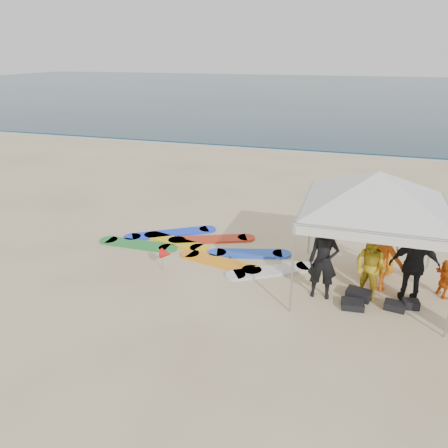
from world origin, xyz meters
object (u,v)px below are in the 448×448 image
(person_yellow, at_px, (370,268))
(surfboard_spread, at_px, (202,248))
(person_black_a, at_px, (323,261))
(canopy_tent, at_px, (380,171))
(marker_pennant, at_px, (166,254))
(person_orange_a, at_px, (382,255))
(person_orange_b, at_px, (384,243))
(person_seated, at_px, (445,278))
(person_black_b, at_px, (414,265))

(person_yellow, xyz_separation_m, surfboard_spread, (-4.69, 1.42, -0.77))
(person_black_a, distance_m, surfboard_spread, 4.09)
(canopy_tent, xyz_separation_m, marker_pennant, (-5.09, -0.64, -2.49))
(canopy_tent, bearing_deg, marker_pennant, -172.84)
(person_orange_a, distance_m, person_orange_b, 0.87)
(person_yellow, bearing_deg, person_black_a, -133.93)
(person_yellow, distance_m, marker_pennant, 5.14)
(person_yellow, height_order, person_seated, person_yellow)
(person_yellow, distance_m, person_orange_a, 0.63)
(canopy_tent, bearing_deg, person_orange_b, 67.93)
(person_black_a, bearing_deg, canopy_tent, 33.27)
(person_yellow, xyz_separation_m, canopy_tent, (-0.04, 0.49, 2.17))
(person_yellow, relative_size, canopy_tent, 0.36)
(person_orange_a, relative_size, person_seated, 1.90)
(canopy_tent, height_order, surfboard_spread, canopy_tent)
(marker_pennant, bearing_deg, person_yellow, 1.68)
(person_orange_a, height_order, person_seated, person_orange_a)
(person_black_a, xyz_separation_m, person_black_b, (2.01, 0.40, 0.00))
(person_seated, bearing_deg, canopy_tent, 66.50)
(person_yellow, distance_m, surfboard_spread, 4.96)
(person_orange_b, height_order, person_seated, person_orange_b)
(person_orange_a, bearing_deg, surfboard_spread, 8.87)
(person_orange_a, bearing_deg, person_black_b, 168.77)
(person_black_a, height_order, canopy_tent, canopy_tent)
(person_seated, relative_size, canopy_tent, 0.21)
(person_black_a, xyz_separation_m, surfboard_spread, (-3.64, 1.65, -0.90))
(canopy_tent, bearing_deg, person_black_b, -17.92)
(person_orange_b, distance_m, surfboard_spread, 5.10)
(person_black_b, distance_m, person_orange_b, 1.40)
(person_orange_a, xyz_separation_m, person_black_b, (0.70, -0.40, 0.03))
(person_seated, bearing_deg, person_orange_b, 32.42)
(surfboard_spread, bearing_deg, person_black_a, -24.48)
(person_black_b, distance_m, surfboard_spread, 5.85)
(person_black_a, distance_m, person_orange_b, 2.17)
(person_black_b, height_order, canopy_tent, canopy_tent)
(surfboard_spread, bearing_deg, person_yellow, -16.83)
(person_orange_a, relative_size, surfboard_spread, 0.29)
(person_seated, bearing_deg, person_black_a, 78.92)
(person_orange_b, height_order, marker_pennant, person_orange_b)
(marker_pennant, bearing_deg, person_seated, 6.61)
(person_orange_a, xyz_separation_m, marker_pennant, (-5.38, -0.72, -0.42))
(person_orange_a, xyz_separation_m, surfboard_spread, (-4.95, 0.85, -0.88))
(person_seated, xyz_separation_m, canopy_tent, (-1.79, -0.16, 2.50))
(person_black_b, relative_size, surfboard_spread, 0.30)
(person_black_b, bearing_deg, person_yellow, 5.50)
(person_orange_b, xyz_separation_m, surfboard_spread, (-5.03, -0.01, -0.83))
(person_black_a, relative_size, person_seated, 1.95)
(person_black_a, xyz_separation_m, person_yellow, (1.06, 0.23, -0.13))
(person_black_b, distance_m, canopy_tent, 2.29)
(person_black_a, xyz_separation_m, marker_pennant, (-4.07, 0.08, -0.44))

